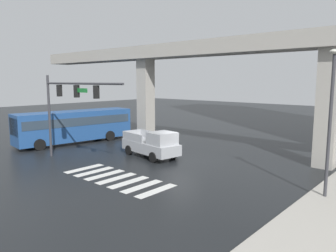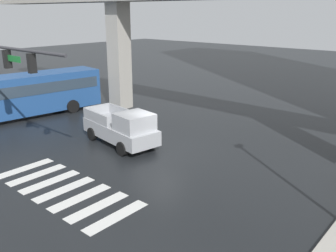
% 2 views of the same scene
% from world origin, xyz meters
% --- Properties ---
extents(ground_plane, '(120.00, 120.00, 0.00)m').
position_xyz_m(ground_plane, '(0.00, 0.00, 0.00)').
color(ground_plane, black).
extents(crosswalk_stripes, '(7.15, 2.80, 0.01)m').
position_xyz_m(crosswalk_stripes, '(-0.00, -6.15, 0.01)').
color(crosswalk_stripes, silver).
rests_on(crosswalk_stripes, ground).
extents(elevated_overpass, '(49.00, 2.53, 9.08)m').
position_xyz_m(elevated_overpass, '(0.00, 4.80, 7.79)').
color(elevated_overpass, '#ADA89E').
rests_on(elevated_overpass, ground).
extents(pickup_truck, '(5.33, 2.67, 2.08)m').
position_xyz_m(pickup_truck, '(-2.09, -0.87, 0.99)').
color(pickup_truck, '#A8AAAF').
rests_on(pickup_truck, ground).
extents(city_bus, '(3.90, 11.04, 2.99)m').
position_xyz_m(city_bus, '(-11.71, -1.42, 1.72)').
color(city_bus, '#234C8C').
rests_on(city_bus, ground).
extents(traffic_signal_mast, '(8.69, 0.32, 6.20)m').
position_xyz_m(traffic_signal_mast, '(-5.61, -5.75, 4.56)').
color(traffic_signal_mast, '#38383D').
rests_on(traffic_signal_mast, ground).
extents(street_lamp_near_corner, '(0.44, 0.70, 7.24)m').
position_xyz_m(street_lamp_near_corner, '(10.35, -1.53, 4.56)').
color(street_lamp_near_corner, '#38383D').
rests_on(street_lamp_near_corner, ground).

